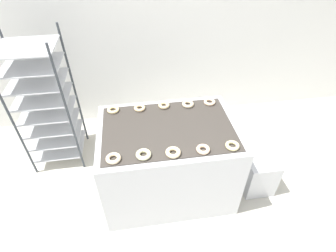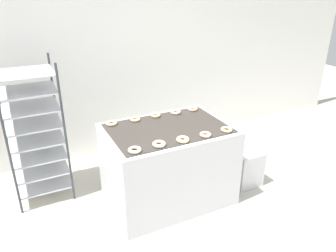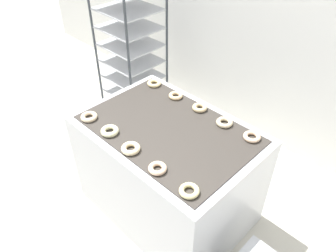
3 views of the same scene
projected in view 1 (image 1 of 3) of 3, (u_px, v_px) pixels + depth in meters
ground_plane at (179, 247)px, 2.44m from camera, size 14.00×14.00×0.00m
wall_back at (150, 19)px, 3.16m from camera, size 8.00×0.05×2.80m
fryer_machine at (168, 160)px, 2.69m from camera, size 1.30×0.91×0.88m
baking_rack_cart at (46, 103)px, 2.85m from camera, size 0.58×0.54×1.56m
glaze_bin at (259, 175)px, 2.83m from camera, size 0.33×0.30×0.44m
donut_near_leftmost at (113, 158)px, 2.10m from camera, size 0.12×0.12×0.03m
donut_near_left at (143, 154)px, 2.13m from camera, size 0.13×0.13×0.04m
donut_near_center at (173, 152)px, 2.15m from camera, size 0.13×0.13×0.04m
donut_near_right at (203, 149)px, 2.18m from camera, size 0.12×0.12×0.03m
donut_near_rightmost at (232, 146)px, 2.21m from camera, size 0.12×0.12×0.03m
donut_far_leftmost at (113, 110)px, 2.60m from camera, size 0.12×0.12×0.03m
donut_far_left at (140, 108)px, 2.62m from camera, size 0.11×0.11×0.03m
donut_far_center at (164, 105)px, 2.66m from camera, size 0.11×0.11×0.03m
donut_far_right at (188, 104)px, 2.68m from camera, size 0.12×0.12×0.03m
donut_far_rightmost at (210, 102)px, 2.71m from camera, size 0.12×0.12×0.03m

